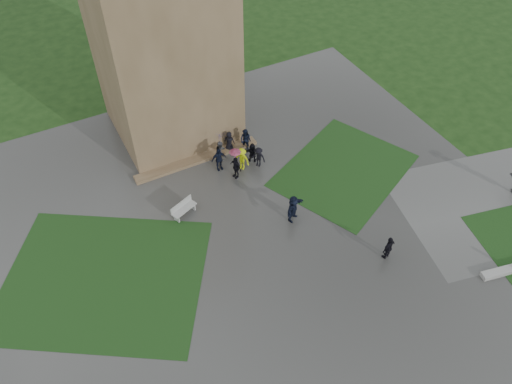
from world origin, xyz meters
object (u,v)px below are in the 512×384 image
tower (157,12)px  pedestrian_mid (293,208)px  pedestrian_near (389,248)px  bench (183,209)px

tower → pedestrian_mid: bearing=-75.4°
tower → pedestrian_near: 20.08m
pedestrian_near → tower: bearing=-83.1°
tower → bench: (-2.68, -8.61, -8.47)m
tower → pedestrian_mid: tower is taller
bench → pedestrian_near: 12.55m
bench → pedestrian_mid: (5.83, -3.50, 0.44)m
pedestrian_mid → tower: bearing=73.7°
bench → pedestrian_mid: 6.82m
bench → pedestrian_mid: size_ratio=0.94×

